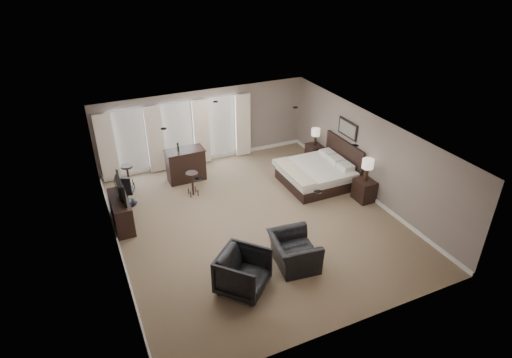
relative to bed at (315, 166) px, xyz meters
name	(u,v)px	position (x,y,z in m)	size (l,w,h in m)	color
room	(255,181)	(-2.58, -1.11, 0.63)	(7.60, 8.60, 2.64)	brown
window_bay	(178,135)	(-3.58, 3.00, 0.53)	(5.25, 0.20, 2.30)	silver
bed	(315,166)	(0.00, 0.00, 0.00)	(2.10, 2.00, 1.34)	silver
nightstand_near	(364,190)	(0.89, -1.45, -0.33)	(0.50, 0.61, 0.67)	black
nightstand_far	(314,153)	(0.89, 1.45, -0.35)	(0.47, 0.57, 0.63)	black
lamp_near	(367,170)	(0.89, -1.45, 0.36)	(0.34, 0.34, 0.71)	beige
lamp_far	(315,137)	(0.89, 1.45, 0.27)	(0.30, 0.30, 0.62)	beige
wall_art	(347,129)	(1.12, 0.00, 1.08)	(0.04, 0.96, 0.56)	slate
dresser	(121,212)	(-6.03, 0.24, -0.25)	(0.47, 1.45, 0.84)	black
tv	(118,197)	(-6.03, 0.24, 0.25)	(1.08, 0.62, 0.14)	black
armchair_near	(294,247)	(-2.51, -3.19, -0.14)	(1.20, 0.78, 1.05)	black
armchair_far	(243,271)	(-3.95, -3.47, -0.14)	(1.03, 0.97, 1.06)	black
bar_counter	(186,165)	(-3.66, 2.02, -0.12)	(1.25, 0.65, 1.09)	black
bar_stool_left	(128,177)	(-5.49, 2.27, -0.27)	(0.38, 0.38, 0.80)	black
bar_stool_right	(193,184)	(-3.77, 0.97, -0.27)	(0.37, 0.37, 0.79)	black
desk_chair	(126,190)	(-5.72, 1.27, -0.16)	(0.52, 0.52, 1.02)	black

